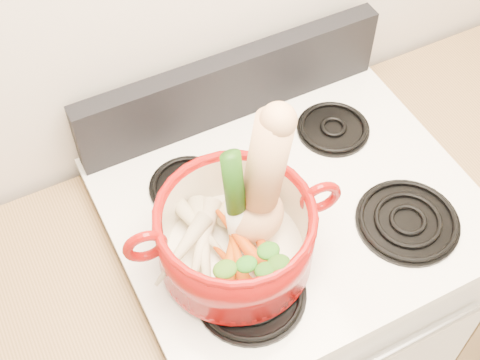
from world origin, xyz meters
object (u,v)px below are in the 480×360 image
squash (256,183)px  leek (236,203)px  stove_body (282,305)px  dutch_oven (235,236)px

squash → leek: squash is taller
stove_body → squash: squash is taller
leek → stove_body: bearing=14.8°
dutch_oven → leek: leek is taller
dutch_oven → stove_body: bearing=31.3°
dutch_oven → squash: (0.05, 0.02, 0.11)m
dutch_oven → squash: size_ratio=1.00×
stove_body → squash: (-0.13, -0.05, 0.69)m
squash → dutch_oven: bearing=-176.3°
stove_body → squash: bearing=-157.2°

